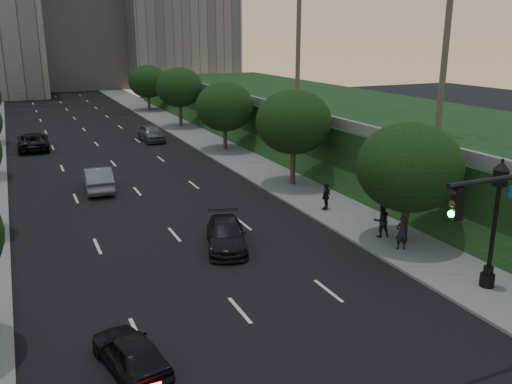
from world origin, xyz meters
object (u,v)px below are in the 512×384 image
sedan_near_right (226,235)px  sedan_mid_left (98,179)px  pedestrian_c (326,196)px  sedan_near_left (131,352)px  street_lamp (494,230)px  pedestrian_b (381,220)px  sedan_far_left (33,141)px  sedan_far_right (151,133)px  pedestrian_a (402,233)px

sedan_near_right → sedan_mid_left: bearing=124.8°
sedan_near_right → pedestrian_c: 8.04m
sedan_near_left → street_lamp: bearing=167.0°
pedestrian_b → street_lamp: bearing=107.4°
pedestrian_b → sedan_near_right: bearing=-3.1°
sedan_mid_left → sedan_far_left: 16.53m
sedan_far_left → sedan_far_right: (10.89, -0.33, 0.03)m
sedan_near_left → pedestrian_c: 17.91m
sedan_mid_left → pedestrian_a: pedestrian_a is taller
sedan_far_left → sedan_far_right: bearing=-179.6°
pedestrian_c → pedestrian_b: bearing=58.5°
sedan_near_left → pedestrian_a: pedestrian_a is taller
pedestrian_a → pedestrian_b: size_ratio=0.98×
sedan_near_left → sedan_mid_left: size_ratio=0.75×
sedan_mid_left → pedestrian_b: size_ratio=2.84×
sedan_near_left → sedan_near_right: (6.49, 8.33, 0.04)m
sedan_near_left → sedan_far_right: size_ratio=0.77×
sedan_near_right → sedan_far_right: size_ratio=0.96×
sedan_far_left → sedan_near_right: 30.34m
sedan_near_right → pedestrian_a: (7.59, -4.06, 0.33)m
sedan_far_right → pedestrian_c: bearing=-82.4°
street_lamp → pedestrian_c: (-0.73, 11.63, -1.67)m
street_lamp → sedan_far_right: 38.22m
sedan_mid_left → sedan_near_right: size_ratio=1.07×
street_lamp → sedan_far_left: (-15.77, 38.20, -1.84)m
sedan_near_left → sedan_far_right: sedan_far_right is taller
sedan_far_left → pedestrian_a: size_ratio=3.32×
sedan_near_left → pedestrian_b: pedestrian_b is taller
pedestrian_a → pedestrian_c: size_ratio=1.05×
sedan_near_right → pedestrian_b: (7.74, -2.24, 0.35)m
sedan_near_left → sedan_near_right: bearing=-139.1°
sedan_far_left → pedestrian_c: bearing=121.6°
pedestrian_c → sedan_near_left: bearing=4.5°
sedan_mid_left → sedan_far_right: 17.56m
street_lamp → sedan_near_right: street_lamp is taller
sedan_near_left → pedestrian_a: 14.72m
sedan_near_right → pedestrian_c: bearing=37.9°
street_lamp → pedestrian_b: street_lamp is taller
sedan_near_left → sedan_far_left: sedan_far_left is taller
sedan_far_right → pedestrian_a: size_ratio=2.83×
pedestrian_b → pedestrian_c: size_ratio=1.07×
sedan_far_right → pedestrian_a: pedestrian_a is taller
sedan_far_left → pedestrian_b: pedestrian_b is taller
sedan_mid_left → sedan_near_left: bearing=87.5°
pedestrian_a → pedestrian_b: 1.82m
sedan_near_right → pedestrian_b: bearing=1.1°
street_lamp → sedan_near_left: 14.88m
sedan_far_left → pedestrian_b: size_ratio=3.24×
sedan_far_right → pedestrian_a: 33.39m
sedan_mid_left → pedestrian_c: (11.70, -10.38, 0.15)m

